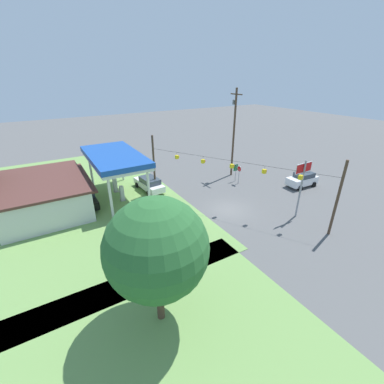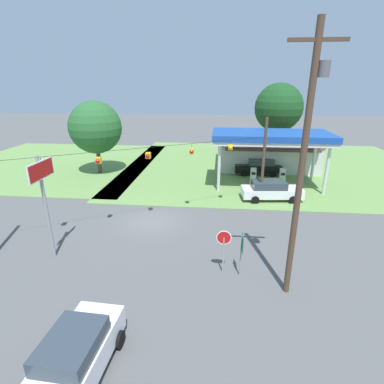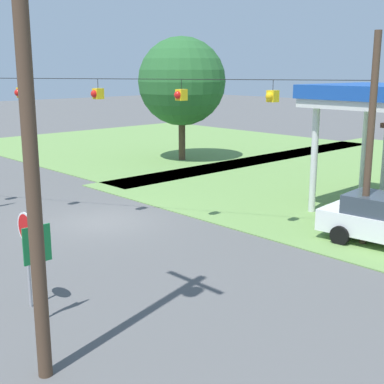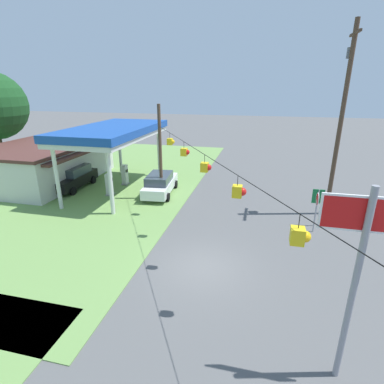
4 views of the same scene
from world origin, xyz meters
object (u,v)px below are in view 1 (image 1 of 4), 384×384
fuel_pump_far (115,186)px  car_at_pumps_front (149,183)px  stop_sign_roadside (239,171)px  car_at_pumps_rear (85,197)px  route_sign (236,169)px  gas_station_store (45,195)px  car_on_crossroad (302,179)px  utility_pole_main (234,129)px  stop_sign_overhead (302,177)px  gas_station_canopy (114,158)px  fuel_pump_near (122,194)px  tree_west_verge (157,249)px

fuel_pump_far → car_at_pumps_front: (-1.66, -3.87, 0.05)m
fuel_pump_far → stop_sign_roadside: 16.14m
car_at_pumps_rear → route_sign: bearing=80.2°
gas_station_store → car_on_crossroad: (-10.21, -29.29, -0.74)m
route_sign → utility_pole_main: utility_pole_main is taller
gas_station_store → stop_sign_roadside: bearing=-102.9°
car_on_crossroad → utility_pole_main: utility_pole_main is taller
gas_station_store → car_at_pumps_rear: size_ratio=2.27×
gas_station_store → car_at_pumps_front: bearing=-95.2°
stop_sign_overhead → utility_pole_main: 13.35m
gas_station_canopy → stop_sign_roadside: bearing=-106.4°
fuel_pump_near → car_at_pumps_rear: size_ratio=0.35×
gas_station_canopy → gas_station_store: size_ratio=0.96×
stop_sign_overhead → gas_station_canopy: bearing=45.2°
stop_sign_roadside → tree_west_verge: size_ratio=0.31×
stop_sign_overhead → utility_pole_main: utility_pole_main is taller
fuel_pump_near → tree_west_verge: bearing=170.5°
stop_sign_roadside → utility_pole_main: 5.89m
stop_sign_roadside → utility_pole_main: size_ratio=0.21×
fuel_pump_far → stop_sign_roadside: stop_sign_roadside is taller
stop_sign_roadside → tree_west_verge: tree_west_verge is taller
stop_sign_overhead → car_at_pumps_rear: bearing=52.9°
gas_station_store → fuel_pump_near: gas_station_store is taller
fuel_pump_far → gas_station_canopy: bearing=179.9°
gas_station_store → car_at_pumps_rear: 4.10m
car_at_pumps_rear → stop_sign_roadside: size_ratio=2.02×
gas_station_store → fuel_pump_near: size_ratio=6.39×
fuel_pump_near → stop_sign_overhead: 19.61m
gas_station_store → fuel_pump_far: gas_station_store is taller
car_at_pumps_front → car_at_pumps_rear: bearing=86.2°
tree_west_verge → car_on_crossroad: bearing=-69.9°
car_on_crossroad → stop_sign_overhead: size_ratio=0.70×
fuel_pump_far → stop_sign_overhead: (-15.69, -14.39, 3.48)m
gas_station_canopy → tree_west_verge: tree_west_verge is taller
gas_station_canopy → car_at_pumps_rear: gas_station_canopy is taller
car_at_pumps_front → tree_west_verge: bearing=154.2°
route_sign → tree_west_verge: size_ratio=0.30×
tree_west_verge → car_at_pumps_rear: bearing=3.3°
fuel_pump_near → car_at_pumps_front: fuel_pump_near is taller
fuel_pump_far → tree_west_verge: tree_west_verge is taller
fuel_pump_near → car_on_crossroad: bearing=-110.3°
fuel_pump_near → fuel_pump_far: same height
fuel_pump_near → stop_sign_overhead: bearing=-131.8°
fuel_pump_near → car_at_pumps_rear: bearing=76.4°
utility_pole_main → route_sign: bearing=154.2°
stop_sign_roadside → stop_sign_overhead: stop_sign_overhead is taller
gas_station_canopy → fuel_pump_far: (1.42, -0.00, -3.95)m
car_at_pumps_rear → utility_pole_main: size_ratio=0.42×
gas_station_canopy → car_at_pumps_rear: (-0.48, 3.86, -3.84)m
car_at_pumps_rear → route_sign: route_sign is taller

